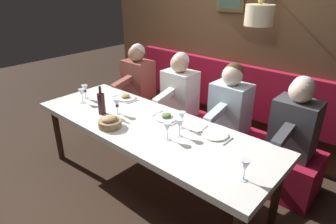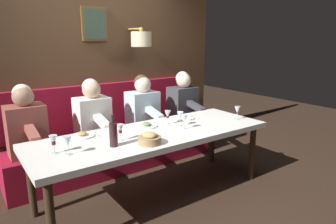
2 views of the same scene
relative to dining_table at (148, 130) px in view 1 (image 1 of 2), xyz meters
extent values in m
plane|color=#332319|center=(0.00, 0.00, -0.68)|extent=(12.00, 12.00, 0.00)
cube|color=silver|center=(0.00, 0.00, 0.03)|extent=(0.90, 2.59, 0.06)
cylinder|color=#352416|center=(-0.35, 1.19, -0.34)|extent=(0.07, 0.07, 0.68)
cylinder|color=#352416|center=(0.35, -1.19, -0.34)|extent=(0.07, 0.07, 0.68)
cylinder|color=#352416|center=(0.35, 1.19, -0.34)|extent=(0.07, 0.07, 0.68)
cube|color=maroon|center=(0.89, 0.00, -0.45)|extent=(0.52, 2.79, 0.45)
cube|color=brown|center=(1.48, 0.00, 0.77)|extent=(0.10, 3.99, 2.90)
cube|color=maroon|center=(1.39, 0.00, 0.09)|extent=(0.10, 2.79, 0.64)
cylinder|color=beige|center=(1.08, -0.50, 1.02)|extent=(0.28, 0.28, 0.20)
sphere|color=#B78E3D|center=(1.08, -0.50, 1.15)|extent=(0.06, 0.06, 0.06)
cube|color=#3D3D42|center=(0.89, -1.08, 0.05)|extent=(0.30, 0.40, 0.56)
sphere|color=beige|center=(0.87, -1.08, 0.43)|extent=(0.22, 0.22, 0.22)
sphere|color=silver|center=(0.90, -1.08, 0.46)|extent=(0.20, 0.20, 0.20)
cube|color=#3D3D42|center=(0.60, -1.08, 0.09)|extent=(0.33, 0.09, 0.14)
cube|color=silver|center=(0.89, -0.38, 0.05)|extent=(0.30, 0.40, 0.56)
sphere|color=beige|center=(0.87, -0.38, 0.43)|extent=(0.22, 0.22, 0.22)
sphere|color=#4C331E|center=(0.90, -0.38, 0.46)|extent=(0.20, 0.20, 0.20)
cube|color=silver|center=(0.60, -0.38, 0.09)|extent=(0.33, 0.09, 0.14)
cube|color=white|center=(0.89, 0.33, 0.05)|extent=(0.30, 0.40, 0.56)
sphere|color=#D1A889|center=(0.87, 0.33, 0.43)|extent=(0.22, 0.22, 0.22)
sphere|color=silver|center=(0.90, 0.33, 0.46)|extent=(0.20, 0.20, 0.20)
cube|color=white|center=(0.60, 0.33, 0.09)|extent=(0.33, 0.09, 0.14)
cube|color=#934C42|center=(0.89, 1.09, 0.05)|extent=(0.30, 0.40, 0.56)
sphere|color=#A37A60|center=(0.87, 1.09, 0.43)|extent=(0.22, 0.22, 0.22)
sphere|color=silver|center=(0.90, 1.09, 0.46)|extent=(0.20, 0.20, 0.20)
cube|color=#934C42|center=(0.60, 1.09, 0.09)|extent=(0.33, 0.09, 0.14)
cylinder|color=white|center=(0.22, -0.04, 0.07)|extent=(0.24, 0.24, 0.01)
ellipsoid|color=#668447|center=(0.22, -0.04, 0.10)|extent=(0.11, 0.09, 0.04)
cube|color=silver|center=(0.20, -0.18, 0.07)|extent=(0.17, 0.02, 0.01)
cube|color=silver|center=(0.24, 0.11, 0.07)|extent=(0.18, 0.03, 0.01)
cylinder|color=white|center=(0.25, -0.60, 0.07)|extent=(0.24, 0.24, 0.01)
cube|color=silver|center=(0.23, -0.75, 0.07)|extent=(0.17, 0.02, 0.01)
cube|color=silver|center=(0.27, -0.46, 0.07)|extent=(0.18, 0.04, 0.01)
cylinder|color=white|center=(0.30, 0.68, 0.07)|extent=(0.24, 0.24, 0.01)
ellipsoid|color=#AD8E4C|center=(0.30, 0.68, 0.10)|extent=(0.11, 0.09, 0.04)
cube|color=silver|center=(0.28, 0.53, 0.07)|extent=(0.17, 0.03, 0.01)
cube|color=silver|center=(0.32, 0.82, 0.07)|extent=(0.18, 0.04, 0.01)
cylinder|color=silver|center=(-0.11, 0.95, 0.06)|extent=(0.06, 0.06, 0.00)
cylinder|color=silver|center=(-0.11, 0.95, 0.10)|extent=(0.01, 0.01, 0.07)
cone|color=silver|center=(-0.11, 0.95, 0.18)|extent=(0.07, 0.07, 0.08)
cylinder|color=silver|center=(-0.16, -1.10, 0.06)|extent=(0.06, 0.06, 0.00)
cylinder|color=silver|center=(-0.16, -1.10, 0.10)|extent=(0.01, 0.01, 0.07)
cone|color=silver|center=(-0.16, -1.10, 0.18)|extent=(0.07, 0.07, 0.08)
cylinder|color=silver|center=(-0.09, -0.33, 0.06)|extent=(0.06, 0.06, 0.00)
cylinder|color=silver|center=(-0.09, -0.33, 0.10)|extent=(0.01, 0.01, 0.07)
cone|color=silver|center=(-0.09, -0.33, 0.18)|extent=(0.07, 0.07, 0.08)
cylinder|color=silver|center=(-0.03, 0.42, 0.06)|extent=(0.06, 0.06, 0.00)
cylinder|color=silver|center=(-0.03, 0.42, 0.10)|extent=(0.01, 0.01, 0.07)
cone|color=silver|center=(-0.03, 0.42, 0.18)|extent=(0.07, 0.07, 0.08)
cylinder|color=maroon|center=(-0.03, 0.42, 0.16)|extent=(0.03, 0.03, 0.03)
cylinder|color=silver|center=(-0.01, 1.04, 0.06)|extent=(0.06, 0.06, 0.00)
cylinder|color=silver|center=(-0.01, 1.04, 0.10)|extent=(0.01, 0.01, 0.07)
cone|color=silver|center=(-0.01, 1.04, 0.18)|extent=(0.07, 0.07, 0.08)
cylinder|color=maroon|center=(-0.01, 1.04, 0.16)|extent=(0.03, 0.03, 0.03)
cylinder|color=silver|center=(0.03, -0.37, 0.06)|extent=(0.06, 0.06, 0.00)
cylinder|color=silver|center=(0.03, -0.37, 0.10)|extent=(0.01, 0.01, 0.07)
cone|color=silver|center=(0.03, -0.37, 0.18)|extent=(0.07, 0.07, 0.08)
cylinder|color=silver|center=(0.16, -0.29, 0.06)|extent=(0.06, 0.06, 0.00)
cylinder|color=silver|center=(0.16, -0.29, 0.10)|extent=(0.01, 0.01, 0.07)
cone|color=silver|center=(0.16, -0.29, 0.18)|extent=(0.07, 0.07, 0.08)
cylinder|color=maroon|center=(0.16, -0.29, 0.15)|extent=(0.03, 0.03, 0.02)
cylinder|color=#33191E|center=(-0.14, 0.54, 0.17)|extent=(0.08, 0.08, 0.22)
cylinder|color=#33191E|center=(-0.14, 0.54, 0.32)|extent=(0.03, 0.03, 0.08)
cylinder|color=#9E7F56|center=(-0.28, 0.23, 0.10)|extent=(0.22, 0.22, 0.07)
ellipsoid|color=tan|center=(-0.28, 0.23, 0.15)|extent=(0.15, 0.13, 0.06)
camera|label=1|loc=(-1.74, -1.79, 1.34)|focal=30.83mm
camera|label=2|loc=(-2.55, 1.65, 1.02)|focal=31.99mm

